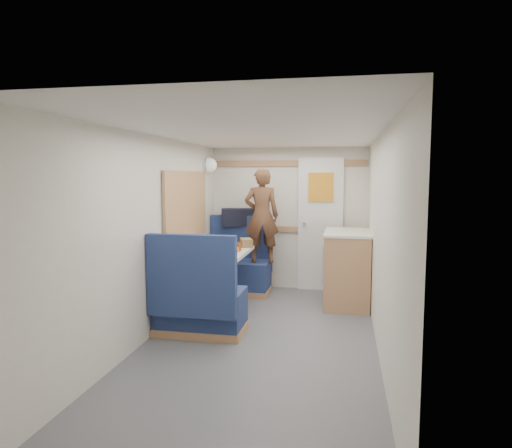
% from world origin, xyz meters
% --- Properties ---
extents(floor, '(4.50, 4.50, 0.00)m').
position_xyz_m(floor, '(0.00, 0.00, 0.00)').
color(floor, '#515156').
rests_on(floor, ground).
extents(ceiling, '(4.50, 4.50, 0.00)m').
position_xyz_m(ceiling, '(0.00, 0.00, 2.00)').
color(ceiling, silver).
rests_on(ceiling, wall_back).
extents(wall_back, '(2.20, 0.02, 2.00)m').
position_xyz_m(wall_back, '(0.00, 2.25, 1.00)').
color(wall_back, silver).
rests_on(wall_back, floor).
extents(wall_left, '(0.02, 4.50, 2.00)m').
position_xyz_m(wall_left, '(-1.10, 0.00, 1.00)').
color(wall_left, silver).
rests_on(wall_left, floor).
extents(wall_right, '(0.02, 4.50, 2.00)m').
position_xyz_m(wall_right, '(1.10, 0.00, 1.00)').
color(wall_right, silver).
rests_on(wall_right, floor).
extents(oak_trim_low, '(2.15, 0.02, 0.08)m').
position_xyz_m(oak_trim_low, '(0.00, 2.23, 0.85)').
color(oak_trim_low, '#AC7B4D').
rests_on(oak_trim_low, wall_back).
extents(oak_trim_high, '(2.15, 0.02, 0.08)m').
position_xyz_m(oak_trim_high, '(0.00, 2.23, 1.78)').
color(oak_trim_high, '#AC7B4D').
rests_on(oak_trim_high, wall_back).
extents(side_window, '(0.04, 1.30, 0.72)m').
position_xyz_m(side_window, '(-1.08, 1.00, 1.25)').
color(side_window, '#A8B499').
rests_on(side_window, wall_left).
extents(rear_door, '(0.62, 0.12, 1.86)m').
position_xyz_m(rear_door, '(0.45, 2.22, 0.97)').
color(rear_door, white).
rests_on(rear_door, wall_back).
extents(dinette_table, '(0.62, 0.92, 0.72)m').
position_xyz_m(dinette_table, '(-0.65, 1.00, 0.57)').
color(dinette_table, white).
rests_on(dinette_table, floor).
extents(bench_far, '(0.90, 0.59, 1.05)m').
position_xyz_m(bench_far, '(-0.65, 1.86, 0.30)').
color(bench_far, navy).
rests_on(bench_far, floor).
extents(bench_near, '(0.90, 0.59, 1.05)m').
position_xyz_m(bench_near, '(-0.65, 0.14, 0.30)').
color(bench_near, navy).
rests_on(bench_near, floor).
extents(ledge, '(0.90, 0.14, 0.04)m').
position_xyz_m(ledge, '(-0.65, 2.12, 0.88)').
color(ledge, '#AC7B4D').
rests_on(ledge, bench_far).
extents(dome_light, '(0.20, 0.20, 0.20)m').
position_xyz_m(dome_light, '(-1.04, 1.85, 1.75)').
color(dome_light, white).
rests_on(dome_light, wall_left).
extents(galley_counter, '(0.57, 0.92, 0.92)m').
position_xyz_m(galley_counter, '(0.82, 1.55, 0.47)').
color(galley_counter, '#AC7B4D').
rests_on(galley_counter, floor).
extents(person, '(0.51, 0.38, 1.26)m').
position_xyz_m(person, '(-0.30, 1.77, 1.08)').
color(person, brown).
rests_on(person, bench_far).
extents(duffel_bag, '(0.56, 0.39, 0.24)m').
position_xyz_m(duffel_bag, '(-0.68, 2.12, 1.02)').
color(duffel_bag, black).
rests_on(duffel_bag, ledge).
extents(tray, '(0.38, 0.43, 0.02)m').
position_xyz_m(tray, '(-0.56, 0.66, 0.73)').
color(tray, white).
rests_on(tray, dinette_table).
extents(orange_fruit, '(0.07, 0.07, 0.07)m').
position_xyz_m(orange_fruit, '(-0.43, 0.83, 0.77)').
color(orange_fruit, '#DD4F09').
rests_on(orange_fruit, tray).
extents(cheese_block, '(0.11, 0.08, 0.03)m').
position_xyz_m(cheese_block, '(-0.59, 0.73, 0.76)').
color(cheese_block, '#F6E58E').
rests_on(cheese_block, tray).
extents(wine_glass, '(0.08, 0.08, 0.17)m').
position_xyz_m(wine_glass, '(-0.65, 1.00, 0.84)').
color(wine_glass, white).
rests_on(wine_glass, dinette_table).
extents(tumbler_left, '(0.07, 0.07, 0.11)m').
position_xyz_m(tumbler_left, '(-0.87, 0.79, 0.78)').
color(tumbler_left, white).
rests_on(tumbler_left, dinette_table).
extents(tumbler_right, '(0.07, 0.07, 0.11)m').
position_xyz_m(tumbler_right, '(-0.53, 1.09, 0.78)').
color(tumbler_right, silver).
rests_on(tumbler_right, dinette_table).
extents(beer_glass, '(0.07, 0.07, 0.11)m').
position_xyz_m(beer_glass, '(-0.44, 1.01, 0.77)').
color(beer_glass, '#8C3E14').
rests_on(beer_glass, dinette_table).
extents(pepper_grinder, '(0.04, 0.04, 0.10)m').
position_xyz_m(pepper_grinder, '(-0.55, 0.90, 0.77)').
color(pepper_grinder, black).
rests_on(pepper_grinder, dinette_table).
extents(bread_loaf, '(0.20, 0.27, 0.10)m').
position_xyz_m(bread_loaf, '(-0.43, 1.38, 0.77)').
color(bread_loaf, brown).
rests_on(bread_loaf, dinette_table).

